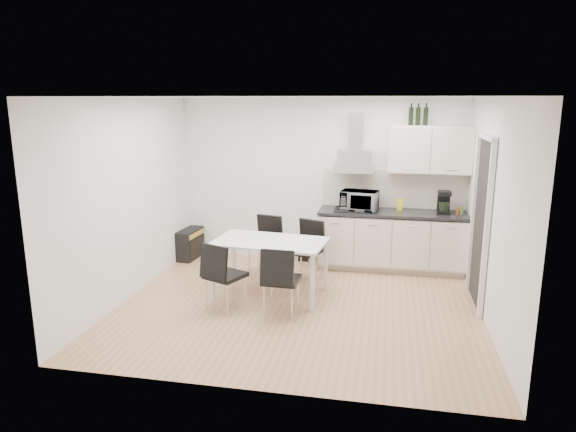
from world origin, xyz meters
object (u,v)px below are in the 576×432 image
chair_far_left (265,246)px  dining_table (270,246)px  kitchenette (395,217)px  chair_near_right (281,281)px  chair_near_left (225,276)px  floor_speaker (305,250)px  chair_far_right (305,252)px  guitar_amp (190,244)px

chair_far_left → dining_table: bearing=121.0°
kitchenette → chair_far_left: (-1.89, -0.65, -0.39)m
kitchenette → dining_table: kitchenette is taller
dining_table → chair_near_right: size_ratio=1.75×
chair_far_left → chair_near_right: 1.50m
kitchenette → chair_near_left: 2.91m
chair_near_right → dining_table: bearing=116.5°
floor_speaker → chair_near_right: bearing=-91.5°
kitchenette → chair_near_right: bearing=-123.3°
kitchenette → chair_far_left: size_ratio=2.86×
kitchenette → chair_far_left: bearing=-161.1°
kitchenette → chair_far_right: kitchenette is taller
chair_near_left → floor_speaker: bearing=97.1°
chair_near_left → guitar_amp: chair_near_left is taller
chair_near_left → chair_near_right: bearing=21.5°
floor_speaker → dining_table: bearing=-101.3°
chair_far_left → floor_speaker: chair_far_left is taller
chair_near_right → chair_near_left: bearing=-179.8°
chair_far_left → floor_speaker: bearing=-108.4°
chair_near_right → guitar_amp: chair_near_right is taller
chair_near_left → guitar_amp: bearing=146.1°
chair_near_left → chair_near_right: same height
dining_table → chair_far_left: (-0.26, 0.75, -0.23)m
dining_table → guitar_amp: 2.16m
chair_near_left → guitar_amp: (-1.24, 1.94, -0.20)m
kitchenette → floor_speaker: kitchenette is taller
guitar_amp → chair_near_left: bearing=-52.1°
dining_table → floor_speaker: 1.66m
chair_near_right → chair_far_right: bearing=88.1°
floor_speaker → guitar_amp: bearing=-175.8°
chair_far_right → floor_speaker: bearing=-59.1°
chair_near_right → floor_speaker: (-0.07, 2.21, -0.27)m
dining_table → guitar_amp: dining_table is taller
dining_table → chair_far_right: (0.38, 0.60, -0.23)m
dining_table → chair_near_left: chair_near_left is taller
chair_near_right → guitar_amp: bearing=137.1°
chair_far_left → chair_near_left: size_ratio=1.00×
chair_near_right → chair_far_left: bearing=113.6°
dining_table → chair_near_right: 0.74m
chair_near_right → floor_speaker: chair_near_right is taller
chair_far_right → guitar_amp: size_ratio=1.46×
dining_table → chair_far_right: size_ratio=1.75×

